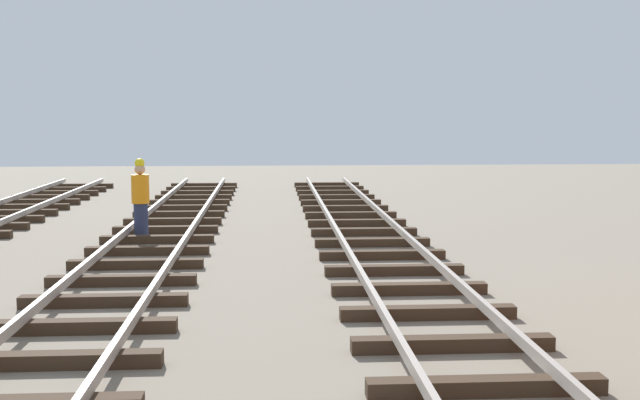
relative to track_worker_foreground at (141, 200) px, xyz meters
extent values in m
cube|color=#38281C|center=(5.14, -10.19, -0.84)|extent=(2.50, 0.24, 0.18)
cube|color=#38281C|center=(5.14, -8.69, -0.84)|extent=(2.50, 0.24, 0.18)
cube|color=#38281C|center=(5.14, -7.19, -0.84)|extent=(2.50, 0.24, 0.18)
cube|color=#38281C|center=(5.14, -5.69, -0.84)|extent=(2.50, 0.24, 0.18)
cube|color=#38281C|center=(5.14, -4.19, -0.84)|extent=(2.50, 0.24, 0.18)
cube|color=#38281C|center=(5.14, -2.69, -0.84)|extent=(2.50, 0.24, 0.18)
cube|color=#38281C|center=(5.14, -1.18, -0.84)|extent=(2.50, 0.24, 0.18)
cube|color=#38281C|center=(5.14, 0.32, -0.84)|extent=(2.50, 0.24, 0.18)
cube|color=#38281C|center=(5.14, 1.82, -0.84)|extent=(2.50, 0.24, 0.18)
cube|color=#38281C|center=(5.14, 3.32, -0.84)|extent=(2.50, 0.24, 0.18)
cube|color=#38281C|center=(5.14, 4.82, -0.84)|extent=(2.50, 0.24, 0.18)
cube|color=#38281C|center=(5.14, 6.32, -0.84)|extent=(2.50, 0.24, 0.18)
cube|color=#38281C|center=(5.14, 7.82, -0.84)|extent=(2.50, 0.24, 0.18)
cube|color=#38281C|center=(5.14, 9.33, -0.84)|extent=(2.50, 0.24, 0.18)
cube|color=#38281C|center=(5.14, 10.83, -0.84)|extent=(2.50, 0.24, 0.18)
cube|color=#38281C|center=(5.14, 12.33, -0.84)|extent=(2.50, 0.24, 0.18)
cube|color=#38281C|center=(0.42, -9.03, -0.84)|extent=(2.50, 0.24, 0.18)
cube|color=#38281C|center=(0.42, -7.60, -0.84)|extent=(2.50, 0.24, 0.18)
cube|color=#38281C|center=(0.42, -6.18, -0.84)|extent=(2.50, 0.24, 0.18)
cube|color=#38281C|center=(0.42, -4.75, -0.84)|extent=(2.50, 0.24, 0.18)
cube|color=#38281C|center=(0.42, -3.32, -0.84)|extent=(2.50, 0.24, 0.18)
cube|color=#38281C|center=(0.42, -1.90, -0.84)|extent=(2.50, 0.24, 0.18)
cube|color=#38281C|center=(0.42, -0.47, -0.84)|extent=(2.50, 0.24, 0.18)
cube|color=#38281C|center=(0.42, 0.95, -0.84)|extent=(2.50, 0.24, 0.18)
cube|color=#38281C|center=(0.42, 2.38, -0.84)|extent=(2.50, 0.24, 0.18)
cube|color=#38281C|center=(0.42, 3.81, -0.84)|extent=(2.50, 0.24, 0.18)
cube|color=#38281C|center=(0.42, 5.23, -0.84)|extent=(2.50, 0.24, 0.18)
cube|color=#38281C|center=(0.42, 6.66, -0.84)|extent=(2.50, 0.24, 0.18)
cube|color=#38281C|center=(0.42, 8.09, -0.84)|extent=(2.50, 0.24, 0.18)
cube|color=#38281C|center=(0.42, 9.51, -0.84)|extent=(2.50, 0.24, 0.18)
cube|color=#38281C|center=(0.42, 10.94, -0.84)|extent=(2.50, 0.24, 0.18)
cube|color=#38281C|center=(0.42, 12.37, -0.84)|extent=(2.50, 0.24, 0.18)
cube|color=#38281C|center=(-4.30, 4.45, -0.84)|extent=(2.50, 0.24, 0.18)
cube|color=#38281C|center=(-4.30, 5.78, -0.84)|extent=(2.50, 0.24, 0.18)
cube|color=#38281C|center=(-4.30, 7.11, -0.84)|extent=(2.50, 0.24, 0.18)
cube|color=#38281C|center=(-4.30, 8.44, -0.84)|extent=(2.50, 0.24, 0.18)
cube|color=#38281C|center=(-4.30, 9.76, -0.84)|extent=(2.50, 0.24, 0.18)
cube|color=#38281C|center=(-4.30, 11.09, -0.84)|extent=(2.50, 0.24, 0.18)
cube|color=#38281C|center=(-4.30, 12.42, -0.84)|extent=(2.50, 0.24, 0.18)
cylinder|color=#262D4C|center=(0.00, 0.00, -0.50)|extent=(0.32, 0.32, 0.85)
cylinder|color=orange|center=(0.00, 0.00, 0.25)|extent=(0.40, 0.40, 0.65)
sphere|color=tan|center=(0.00, 0.00, 0.69)|extent=(0.24, 0.24, 0.24)
sphere|color=yellow|center=(0.00, 0.00, 0.83)|extent=(0.22, 0.22, 0.22)
camera|label=1|loc=(2.91, -17.94, 2.00)|focal=44.20mm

